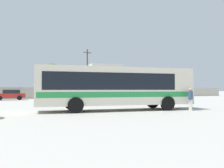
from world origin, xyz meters
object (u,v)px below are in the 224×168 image
at_px(coach_bus_cream_green, 115,86).
at_px(roadside_tree_midleft, 52,75).
at_px(attendant_by_bus_door, 191,98).
at_px(parked_car_second_red, 10,95).
at_px(utility_pole_near, 87,72).

xyz_separation_m(coach_bus_cream_green, roadside_tree_midleft, (0.25, 27.15, 2.33)).
height_order(coach_bus_cream_green, attendant_by_bus_door, coach_bus_cream_green).
xyz_separation_m(coach_bus_cream_green, attendant_by_bus_door, (4.99, -2.45, -0.87)).
height_order(attendant_by_bus_door, roadside_tree_midleft, roadside_tree_midleft).
distance_m(parked_car_second_red, utility_pole_near, 15.78).
distance_m(utility_pole_near, roadside_tree_midleft, 6.88).
bearing_deg(attendant_by_bus_door, utility_pole_near, 86.04).
relative_size(coach_bus_cream_green, parked_car_second_red, 2.83).
relative_size(coach_bus_cream_green, utility_pole_near, 1.26).
bearing_deg(coach_bus_cream_green, utility_pole_near, 75.67).
height_order(parked_car_second_red, utility_pole_near, utility_pole_near).
height_order(utility_pole_near, roadside_tree_midleft, utility_pole_near).
xyz_separation_m(attendant_by_bus_door, parked_car_second_red, (-11.74, 23.68, -0.15)).
distance_m(coach_bus_cream_green, roadside_tree_midleft, 27.25).
xyz_separation_m(parked_car_second_red, roadside_tree_midleft, (7.00, 5.91, 3.35)).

